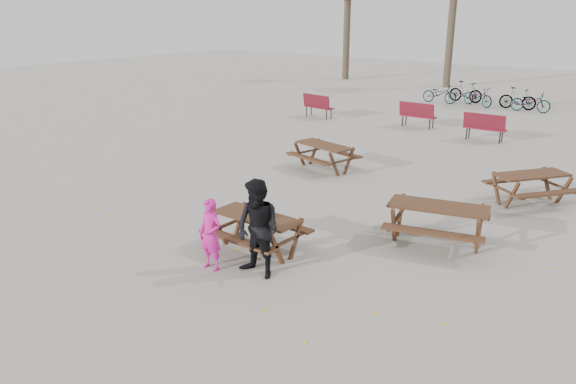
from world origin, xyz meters
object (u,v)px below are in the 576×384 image
Objects in this scene: soda_bottle at (254,214)px; picnic_table_east at (437,225)px; picnic_table_north at (324,157)px; child at (210,235)px; adult at (258,229)px; main_picnic_table at (257,224)px; food_tray at (260,220)px; picnic_table_far at (530,189)px.

soda_bottle is 0.09× the size of picnic_table_east.
picnic_table_east is at bearing -19.92° from picnic_table_north.
child reaches higher than picnic_table_north.
soda_bottle is 0.93m from adult.
main_picnic_table is 0.91× the size of picnic_table_east.
main_picnic_table is 1.12m from child.
soda_bottle is (-0.18, 0.03, 0.05)m from food_tray.
adult is (0.49, -0.61, 0.12)m from food_tray.
picnic_table_east is at bearing -155.89° from picnic_table_far.
main_picnic_table is at bearing 145.29° from food_tray.
child is at bearing -170.15° from picnic_table_far.
picnic_table_north is (-2.60, 5.88, -0.40)m from food_tray.
picnic_table_north is 5.81m from picnic_table_far.
picnic_table_north is at bearing 113.84° from food_tray.
soda_bottle reaches higher than picnic_table_north.
adult is at bearing -51.51° from food_tray.
main_picnic_table is 0.99× the size of adult.
adult reaches higher than picnic_table_far.
child is (-0.22, -0.98, -0.16)m from soda_bottle.
food_tray is at bearing -170.53° from picnic_table_far.
soda_bottle is at bearing 136.32° from adult.
main_picnic_table is 10.59× the size of soda_bottle.
food_tray is at bearing -34.71° from main_picnic_table.
child is 8.30m from picnic_table_far.
soda_bottle is at bearing -171.92° from picnic_table_far.
food_tray reaches higher than picnic_table_far.
main_picnic_table is 6.19m from picnic_table_north.
child is 4.65m from picnic_table_east.
food_tray is at bearing 63.07° from child.
picnic_table_east reaches higher than main_picnic_table.
picnic_table_east reaches higher than picnic_table_far.
food_tray is at bearing -146.90° from picnic_table_east.
soda_bottle is 0.12× the size of child.
picnic_table_far is (0.75, 3.80, -0.04)m from picnic_table_east.
main_picnic_table is 0.35m from food_tray.
child is 0.75× the size of adult.
food_tray is 0.10× the size of picnic_table_north.
soda_bottle is 0.09× the size of picnic_table_north.
main_picnic_table is 7.24m from picnic_table_far.
picnic_table_north is (-2.36, 5.72, -0.20)m from main_picnic_table.
soda_bottle is 1.01m from child.
adult is at bearing 16.49° from child.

